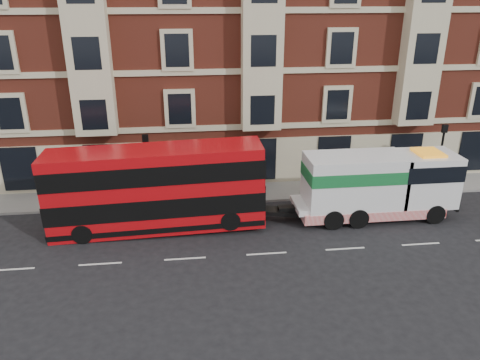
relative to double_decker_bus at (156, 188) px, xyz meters
name	(u,v)px	position (x,y,z in m)	size (l,w,h in m)	color
ground	(267,254)	(5.37, -3.32, -2.42)	(120.00, 120.00, 0.00)	black
sidewalk	(247,192)	(5.37, 4.18, -2.34)	(90.00, 3.00, 0.15)	slate
victorian_terrace	(241,21)	(5.87, 11.68, 7.65)	(45.00, 12.00, 20.40)	maroon
lamp_post_west	(147,165)	(-0.63, 2.88, 0.26)	(0.35, 0.15, 4.35)	black
lamp_post_east	(441,153)	(17.37, 2.88, 0.26)	(0.35, 0.15, 4.35)	black
double_decker_bus	(156,188)	(0.00, 0.00, 0.00)	(11.26, 2.59, 4.56)	#BC0A0F
tow_truck	(375,185)	(12.06, 0.00, -0.42)	(9.02, 2.67, 3.76)	white
pedestrian	(135,191)	(-1.49, 2.97, -1.40)	(0.63, 0.42, 1.74)	black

